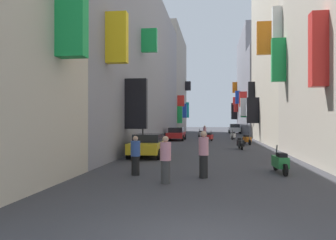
# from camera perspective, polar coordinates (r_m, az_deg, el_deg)

# --- Properties ---
(ground_plane) EXTENTS (140.00, 140.00, 0.00)m
(ground_plane) POSITION_cam_1_polar(r_m,az_deg,el_deg) (35.52, 7.44, -3.58)
(ground_plane) COLOR #38383D
(building_left_mid_a) EXTENTS (7.32, 34.05, 14.80)m
(building_left_mid_a) POSITION_cam_1_polar(r_m,az_deg,el_deg) (31.72, -7.43, 9.41)
(building_left_mid_a) COLOR gray
(building_left_mid_a) RESTS_ON ground
(building_left_mid_b) EXTENTS (7.09, 18.22, 17.16)m
(building_left_mid_b) POSITION_cam_1_polar(r_m,az_deg,el_deg) (57.29, -0.48, 6.35)
(building_left_mid_b) COLOR gray
(building_left_mid_b) RESTS_ON ground
(building_right_mid_a) EXTENTS (7.34, 16.57, 21.18)m
(building_right_mid_a) POSITION_cam_1_polar(r_m,az_deg,el_deg) (34.73, 21.13, 13.94)
(building_right_mid_a) COLOR #BCB29E
(building_right_mid_a) RESTS_ON ground
(building_right_mid_c) EXTENTS (7.04, 5.46, 12.09)m
(building_right_mid_c) POSITION_cam_1_polar(r_m,az_deg,el_deg) (46.37, 17.46, 4.71)
(building_right_mid_c) COLOR gray
(building_right_mid_c) RESTS_ON ground
(building_right_far) EXTENTS (7.15, 17.17, 16.78)m
(building_right_far) POSITION_cam_1_polar(r_m,az_deg,el_deg) (57.74, 15.58, 6.11)
(building_right_far) COLOR gray
(building_right_far) RESTS_ON ground
(parked_car_red) EXTENTS (1.91, 4.45, 1.39)m
(parked_car_red) POSITION_cam_1_polar(r_m,az_deg,el_deg) (35.70, 1.45, -2.38)
(parked_car_red) COLOR #B21E1E
(parked_car_red) RESTS_ON ground
(parked_car_yellow) EXTENTS (1.92, 4.07, 1.36)m
(parked_car_yellow) POSITION_cam_1_polar(r_m,az_deg,el_deg) (19.57, -3.46, -4.32)
(parked_car_yellow) COLOR gold
(parked_car_yellow) RESTS_ON ground
(parked_car_white) EXTENTS (1.91, 3.93, 1.57)m
(parked_car_white) POSITION_cam_1_polar(r_m,az_deg,el_deg) (55.45, 11.61, -1.47)
(parked_car_white) COLOR white
(parked_car_white) RESTS_ON ground
(scooter_green) EXTENTS (0.52, 1.93, 1.13)m
(scooter_green) POSITION_cam_1_polar(r_m,az_deg,el_deg) (14.27, 19.10, -6.97)
(scooter_green) COLOR #287F3D
(scooter_green) RESTS_ON ground
(scooter_red) EXTENTS (0.69, 1.73, 1.13)m
(scooter_red) POSITION_cam_1_polar(r_m,az_deg,el_deg) (33.92, 7.37, -2.96)
(scooter_red) COLOR red
(scooter_red) RESTS_ON ground
(scooter_silver) EXTENTS (0.75, 1.94, 1.13)m
(scooter_silver) POSITION_cam_1_polar(r_m,az_deg,el_deg) (41.61, 5.72, -2.42)
(scooter_silver) COLOR #ADADB2
(scooter_silver) RESTS_ON ground
(scooter_orange) EXTENTS (0.69, 1.81, 1.13)m
(scooter_orange) POSITION_cam_1_polar(r_m,az_deg,el_deg) (30.03, 13.69, -3.34)
(scooter_orange) COLOR orange
(scooter_orange) RESTS_ON ground
(scooter_white) EXTENTS (0.65, 1.82, 1.13)m
(scooter_white) POSITION_cam_1_polar(r_m,az_deg,el_deg) (37.68, 11.36, -2.67)
(scooter_white) COLOR silver
(scooter_white) RESTS_ON ground
(scooter_black) EXTENTS (0.50, 1.85, 1.13)m
(scooter_black) POSITION_cam_1_polar(r_m,az_deg,el_deg) (25.15, 12.61, -3.97)
(scooter_black) COLOR black
(scooter_black) RESTS_ON ground
(pedestrian_crossing) EXTENTS (0.40, 0.40, 1.58)m
(pedestrian_crossing) POSITION_cam_1_polar(r_m,az_deg,el_deg) (38.43, 6.45, -2.14)
(pedestrian_crossing) COLOR black
(pedestrian_crossing) RESTS_ON ground
(pedestrian_near_left) EXTENTS (0.48, 0.48, 1.77)m
(pedestrian_near_left) POSITION_cam_1_polar(r_m,az_deg,el_deg) (12.44, 6.26, -6.02)
(pedestrian_near_left) COLOR black
(pedestrian_near_left) RESTS_ON ground
(pedestrian_near_right) EXTENTS (0.53, 0.53, 1.64)m
(pedestrian_near_right) POSITION_cam_1_polar(r_m,az_deg,el_deg) (11.28, -0.44, -7.01)
(pedestrian_near_right) COLOR #3E3E3E
(pedestrian_near_right) RESTS_ON ground
(pedestrian_mid_street) EXTENTS (0.52, 0.52, 1.56)m
(pedestrian_mid_street) POSITION_cam_1_polar(r_m,az_deg,el_deg) (13.02, -5.73, -6.26)
(pedestrian_mid_street) COLOR black
(pedestrian_mid_street) RESTS_ON ground
(traffic_light_near_corner) EXTENTS (0.26, 0.34, 4.33)m
(traffic_light_near_corner) POSITION_cam_1_polar(r_m,az_deg,el_deg) (22.71, -4.45, 1.87)
(traffic_light_near_corner) COLOR #2D2D2D
(traffic_light_near_corner) RESTS_ON ground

